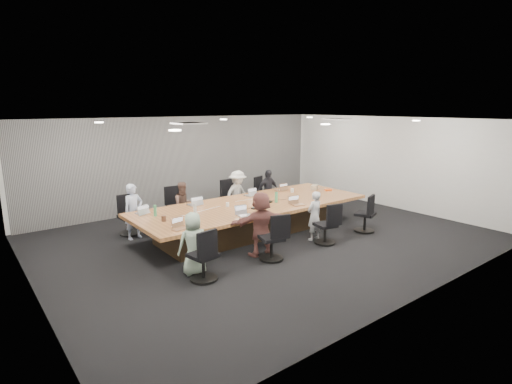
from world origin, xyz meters
TOP-DOWN VIEW (x-y plane):
  - floor at (0.00, 0.00)m, footprint 10.00×8.00m
  - ceiling at (0.00, 0.00)m, footprint 10.00×8.00m
  - wall_back at (0.00, 4.00)m, footprint 10.00×0.00m
  - wall_front at (0.00, -4.00)m, footprint 10.00×0.00m
  - wall_left at (-5.00, 0.00)m, footprint 0.00×8.00m
  - wall_right at (5.00, 0.00)m, footprint 0.00×8.00m
  - curtain at (0.00, 3.92)m, footprint 9.80×0.04m
  - conference_table at (0.00, 0.50)m, footprint 6.00×2.20m
  - chair_0 at (-2.55, 2.20)m, footprint 0.55×0.55m
  - chair_1 at (-1.22, 2.20)m, footprint 0.65×0.65m
  - chair_2 at (0.47, 2.20)m, footprint 0.59×0.59m
  - chair_3 at (1.57, 2.20)m, footprint 0.66×0.66m
  - chair_4 at (-2.45, -1.20)m, footprint 0.62×0.62m
  - chair_5 at (-0.84, -1.20)m, footprint 0.66×0.66m
  - chair_6 at (0.77, -1.20)m, footprint 0.60×0.60m
  - chair_7 at (2.23, -1.20)m, footprint 0.66×0.66m
  - person_0 at (-2.55, 1.85)m, footprint 0.53×0.40m
  - laptop_0 at (-2.55, 1.30)m, footprint 0.33×0.27m
  - person_1 at (-1.22, 1.85)m, footprint 0.64×0.53m
  - laptop_1 at (-1.22, 1.30)m, footprint 0.34×0.24m
  - person_2 at (0.47, 1.85)m, footprint 0.94×0.64m
  - laptop_2 at (0.47, 1.30)m, footprint 0.29×0.21m
  - person_3 at (1.57, 1.85)m, footprint 0.76×0.35m
  - laptop_3 at (1.57, 1.30)m, footprint 0.30×0.21m
  - person_4 at (-2.45, -0.85)m, footprint 0.65×0.49m
  - laptop_4 at (-2.45, -0.30)m, footprint 0.32×0.25m
  - person_5 at (-0.84, -0.85)m, footprint 1.33×0.62m
  - laptop_5 at (-0.84, -0.30)m, footprint 0.32×0.24m
  - person_6 at (0.77, -0.85)m, footprint 0.44×0.29m
  - laptop_6 at (0.77, -0.30)m, footprint 0.34×0.27m
  - bottle_green_left at (-2.42, 0.90)m, footprint 0.09×0.09m
  - bottle_green_right at (0.52, 0.24)m, footprint 0.09×0.09m
  - bottle_clear at (-1.64, 0.52)m, footprint 0.09×0.09m
  - cup_white_far at (-0.69, 0.63)m, footprint 0.10×0.10m
  - cup_white_near at (1.68, 0.89)m, footprint 0.10×0.10m
  - mug_brown at (-2.45, 0.41)m, footprint 0.11×0.11m
  - mic_left at (-0.29, 0.08)m, footprint 0.18×0.15m
  - mic_right at (0.38, 0.34)m, footprint 0.14×0.09m
  - stapler at (-0.13, 0.11)m, footprint 0.15×0.06m
  - canvas_bag at (2.43, 0.76)m, footprint 0.29×0.26m
  - snack_packet at (2.65, 0.43)m, footprint 0.22×0.19m

SIDE VIEW (x-z plane):
  - floor at x=0.00m, z-range 0.00..0.00m
  - chair_6 at x=0.77m, z-range 0.00..0.75m
  - chair_0 at x=-2.55m, z-range 0.00..0.77m
  - chair_7 at x=2.23m, z-range 0.00..0.77m
  - chair_3 at x=1.57m, z-range 0.00..0.77m
  - chair_5 at x=-0.84m, z-range 0.00..0.79m
  - chair_4 at x=-2.45m, z-range 0.00..0.80m
  - conference_table at x=0.00m, z-range 0.03..0.77m
  - chair_2 at x=0.47m, z-range 0.00..0.84m
  - chair_1 at x=-1.22m, z-range 0.00..0.86m
  - person_6 at x=0.77m, z-range 0.00..1.18m
  - person_4 at x=-2.45m, z-range 0.00..1.20m
  - person_1 at x=-1.22m, z-range 0.00..1.22m
  - person_3 at x=1.57m, z-range 0.00..1.27m
  - person_0 at x=-2.55m, z-range 0.00..1.33m
  - person_2 at x=0.47m, z-range 0.00..1.35m
  - person_5 at x=-0.84m, z-range 0.00..1.38m
  - laptop_0 at x=-2.55m, z-range 0.74..0.76m
  - laptop_1 at x=-1.22m, z-range 0.74..0.76m
  - laptop_2 at x=0.47m, z-range 0.74..0.76m
  - laptop_3 at x=1.57m, z-range 0.74..0.76m
  - laptop_4 at x=-2.45m, z-range 0.74..0.76m
  - laptop_5 at x=-0.84m, z-range 0.74..0.76m
  - laptop_6 at x=0.77m, z-range 0.74..0.76m
  - mic_right at x=0.38m, z-range 0.74..0.77m
  - mic_left at x=-0.29m, z-range 0.74..0.77m
  - snack_packet at x=2.65m, z-range 0.74..0.78m
  - stapler at x=-0.13m, z-range 0.74..0.79m
  - cup_white_far at x=-0.69m, z-range 0.74..0.84m
  - cup_white_near at x=1.68m, z-range 0.74..0.85m
  - mug_brown at x=-2.45m, z-range 0.74..0.86m
  - canvas_bag at x=2.43m, z-range 0.74..0.88m
  - bottle_clear at x=-1.64m, z-range 0.74..0.98m
  - bottle_green_left at x=-2.42m, z-range 0.74..0.99m
  - bottle_green_right at x=0.52m, z-range 0.74..1.01m
  - wall_back at x=0.00m, z-range 0.00..2.80m
  - wall_front at x=0.00m, z-range 0.00..2.80m
  - wall_left at x=-5.00m, z-range 0.00..2.80m
  - wall_right at x=5.00m, z-range 0.00..2.80m
  - curtain at x=0.00m, z-range 0.00..2.80m
  - ceiling at x=0.00m, z-range 2.80..2.80m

